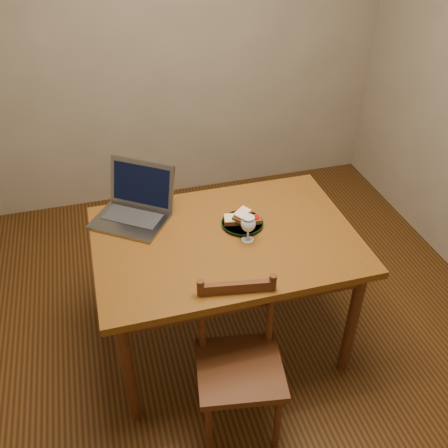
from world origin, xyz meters
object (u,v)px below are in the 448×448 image
object	(u,v)px
plate	(242,224)
laptop	(135,204)
milk_glass	(248,229)
table	(226,250)
chair	(239,358)

from	to	relation	value
plate	laptop	world-z (taller)	laptop
plate	milk_glass	distance (m)	0.14
plate	laptop	xyz separation A→B (m)	(-0.51, 0.24, 0.06)
laptop	table	bearing A→B (deg)	-2.81
table	chair	bearing A→B (deg)	-98.70
table	milk_glass	xyz separation A→B (m)	(0.10, -0.05, 0.16)
chair	laptop	world-z (taller)	laptop
chair	table	bearing A→B (deg)	90.58
milk_glass	table	bearing A→B (deg)	152.67
laptop	milk_glass	bearing A→B (deg)	-0.89
chair	plate	bearing A→B (deg)	81.39
chair	milk_glass	distance (m)	0.61
table	milk_glass	world-z (taller)	milk_glass
chair	plate	distance (m)	0.68
table	chair	size ratio (longest dim) A/B	2.94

